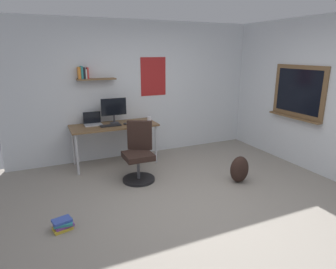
{
  "coord_description": "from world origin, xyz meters",
  "views": [
    {
      "loc": [
        -1.85,
        -3.04,
        2.02
      ],
      "look_at": [
        -0.15,
        0.72,
        0.85
      ],
      "focal_mm": 31.23,
      "sensor_mm": 36.0,
      "label": 1
    }
  ],
  "objects_px": {
    "keyboard": "(111,126)",
    "book_stack_on_floor": "(63,224)",
    "office_chair": "(139,155)",
    "monitor_primary": "(114,109)",
    "desk": "(114,128)",
    "backpack": "(239,169)",
    "computer_mouse": "(126,124)",
    "laptop": "(93,122)",
    "coffee_mug": "(149,119)"
  },
  "relations": [
    {
      "from": "laptop",
      "to": "keyboard",
      "type": "bearing_deg",
      "value": -40.76
    },
    {
      "from": "monitor_primary",
      "to": "keyboard",
      "type": "bearing_deg",
      "value": -122.1
    },
    {
      "from": "monitor_primary",
      "to": "keyboard",
      "type": "xyz_separation_m",
      "value": [
        -0.12,
        -0.18,
        -0.26
      ]
    },
    {
      "from": "laptop",
      "to": "book_stack_on_floor",
      "type": "height_order",
      "value": "laptop"
    },
    {
      "from": "coffee_mug",
      "to": "desk",
      "type": "bearing_deg",
      "value": 177.4
    },
    {
      "from": "office_chair",
      "to": "backpack",
      "type": "xyz_separation_m",
      "value": [
        1.42,
        -0.77,
        -0.19
      ]
    },
    {
      "from": "computer_mouse",
      "to": "backpack",
      "type": "bearing_deg",
      "value": -47.76
    },
    {
      "from": "book_stack_on_floor",
      "to": "keyboard",
      "type": "bearing_deg",
      "value": 59.54
    },
    {
      "from": "desk",
      "to": "monitor_primary",
      "type": "relative_size",
      "value": 3.32
    },
    {
      "from": "keyboard",
      "to": "book_stack_on_floor",
      "type": "bearing_deg",
      "value": -120.46
    },
    {
      "from": "desk",
      "to": "laptop",
      "type": "bearing_deg",
      "value": 156.32
    },
    {
      "from": "computer_mouse",
      "to": "book_stack_on_floor",
      "type": "height_order",
      "value": "computer_mouse"
    },
    {
      "from": "monitor_primary",
      "to": "backpack",
      "type": "height_order",
      "value": "monitor_primary"
    },
    {
      "from": "keyboard",
      "to": "coffee_mug",
      "type": "bearing_deg",
      "value": 3.82
    },
    {
      "from": "coffee_mug",
      "to": "backpack",
      "type": "xyz_separation_m",
      "value": [
        0.93,
        -1.59,
        -0.58
      ]
    },
    {
      "from": "laptop",
      "to": "monitor_primary",
      "type": "bearing_deg",
      "value": -7.13
    },
    {
      "from": "desk",
      "to": "office_chair",
      "type": "relative_size",
      "value": 1.62
    },
    {
      "from": "office_chair",
      "to": "backpack",
      "type": "relative_size",
      "value": 2.19
    },
    {
      "from": "desk",
      "to": "keyboard",
      "type": "height_order",
      "value": "keyboard"
    },
    {
      "from": "computer_mouse",
      "to": "book_stack_on_floor",
      "type": "bearing_deg",
      "value": -126.79
    },
    {
      "from": "computer_mouse",
      "to": "coffee_mug",
      "type": "relative_size",
      "value": 1.13
    },
    {
      "from": "desk",
      "to": "office_chair",
      "type": "xyz_separation_m",
      "value": [
        0.18,
        -0.85,
        -0.27
      ]
    },
    {
      "from": "laptop",
      "to": "backpack",
      "type": "xyz_separation_m",
      "value": [
        1.94,
        -1.77,
        -0.59
      ]
    },
    {
      "from": "office_chair",
      "to": "computer_mouse",
      "type": "height_order",
      "value": "office_chair"
    },
    {
      "from": "desk",
      "to": "office_chair",
      "type": "bearing_deg",
      "value": -78.24
    },
    {
      "from": "laptop",
      "to": "keyboard",
      "type": "xyz_separation_m",
      "value": [
        0.27,
        -0.23,
        -0.04
      ]
    },
    {
      "from": "desk",
      "to": "coffee_mug",
      "type": "height_order",
      "value": "coffee_mug"
    },
    {
      "from": "desk",
      "to": "coffee_mug",
      "type": "distance_m",
      "value": 0.68
    },
    {
      "from": "keyboard",
      "to": "computer_mouse",
      "type": "xyz_separation_m",
      "value": [
        0.28,
        -0.0,
        0.01
      ]
    },
    {
      "from": "desk",
      "to": "monitor_primary",
      "type": "bearing_deg",
      "value": 69.66
    },
    {
      "from": "keyboard",
      "to": "backpack",
      "type": "relative_size",
      "value": 0.85
    },
    {
      "from": "coffee_mug",
      "to": "book_stack_on_floor",
      "type": "relative_size",
      "value": 0.36
    },
    {
      "from": "computer_mouse",
      "to": "backpack",
      "type": "height_order",
      "value": "computer_mouse"
    },
    {
      "from": "desk",
      "to": "backpack",
      "type": "height_order",
      "value": "desk"
    },
    {
      "from": "desk",
      "to": "backpack",
      "type": "bearing_deg",
      "value": -45.34
    },
    {
      "from": "office_chair",
      "to": "monitor_primary",
      "type": "bearing_deg",
      "value": 98.25
    },
    {
      "from": "office_chair",
      "to": "backpack",
      "type": "bearing_deg",
      "value": -28.39
    },
    {
      "from": "desk",
      "to": "monitor_primary",
      "type": "distance_m",
      "value": 0.36
    },
    {
      "from": "keyboard",
      "to": "computer_mouse",
      "type": "height_order",
      "value": "computer_mouse"
    },
    {
      "from": "desk",
      "to": "computer_mouse",
      "type": "xyz_separation_m",
      "value": [
        0.2,
        -0.08,
        0.09
      ]
    },
    {
      "from": "desk",
      "to": "laptop",
      "type": "distance_m",
      "value": 0.4
    },
    {
      "from": "monitor_primary",
      "to": "coffee_mug",
      "type": "height_order",
      "value": "monitor_primary"
    },
    {
      "from": "monitor_primary",
      "to": "book_stack_on_floor",
      "type": "xyz_separation_m",
      "value": [
        -1.14,
        -1.93,
        -0.96
      ]
    },
    {
      "from": "book_stack_on_floor",
      "to": "office_chair",
      "type": "bearing_deg",
      "value": 37.43
    },
    {
      "from": "backpack",
      "to": "office_chair",
      "type": "bearing_deg",
      "value": 151.61
    },
    {
      "from": "office_chair",
      "to": "coffee_mug",
      "type": "height_order",
      "value": "office_chair"
    },
    {
      "from": "coffee_mug",
      "to": "book_stack_on_floor",
      "type": "bearing_deg",
      "value": -134.63
    },
    {
      "from": "office_chair",
      "to": "laptop",
      "type": "relative_size",
      "value": 3.06
    },
    {
      "from": "monitor_primary",
      "to": "book_stack_on_floor",
      "type": "bearing_deg",
      "value": -120.61
    },
    {
      "from": "monitor_primary",
      "to": "backpack",
      "type": "relative_size",
      "value": 1.07
    }
  ]
}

